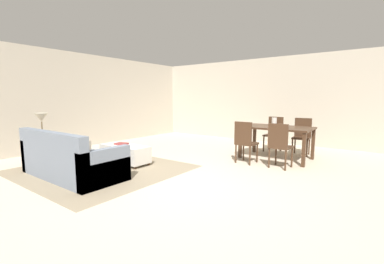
{
  "coord_description": "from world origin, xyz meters",
  "views": [
    {
      "loc": [
        2.66,
        -3.3,
        1.41
      ],
      "look_at": [
        -0.82,
        1.4,
        0.65
      ],
      "focal_mm": 24.3,
      "sensor_mm": 36.0,
      "label": 1
    }
  ],
  "objects": [
    {
      "name": "dining_table",
      "position": [
        0.67,
        2.71,
        0.67
      ],
      "size": [
        1.56,
        0.96,
        0.76
      ],
      "color": "#422B1C",
      "rests_on": "ground_plane"
    },
    {
      "name": "area_rug",
      "position": [
        -1.83,
        -0.29,
        0.0
      ],
      "size": [
        3.0,
        2.8,
        0.01
      ],
      "primitive_type": "cube",
      "color": "gray",
      "rests_on": "ground_plane"
    },
    {
      "name": "dining_chair_far_left",
      "position": [
        0.31,
        3.58,
        0.52
      ],
      "size": [
        0.42,
        0.42,
        0.92
      ],
      "color": "#422B1C",
      "rests_on": "ground_plane"
    },
    {
      "name": "wall_left",
      "position": [
        -4.5,
        0.5,
        1.35
      ],
      "size": [
        0.12,
        11.0,
        2.7
      ],
      "primitive_type": "cube",
      "color": "#BCB2A0",
      "rests_on": "ground_plane"
    },
    {
      "name": "dining_chair_near_left",
      "position": [
        0.28,
        1.85,
        0.52
      ],
      "size": [
        0.42,
        0.42,
        0.92
      ],
      "color": "#422B1C",
      "rests_on": "ground_plane"
    },
    {
      "name": "vase_centerpiece",
      "position": [
        0.62,
        2.66,
        0.87
      ],
      "size": [
        0.11,
        0.11,
        0.21
      ],
      "primitive_type": "cylinder",
      "color": "silver",
      "rests_on": "dining_table"
    },
    {
      "name": "ottoman_table",
      "position": [
        -1.82,
        0.29,
        0.23
      ],
      "size": [
        1.16,
        0.48,
        0.41
      ],
      "color": "silver",
      "rests_on": "ground_plane"
    },
    {
      "name": "side_table",
      "position": [
        -3.18,
        -0.79,
        0.46
      ],
      "size": [
        0.4,
        0.4,
        0.58
      ],
      "color": "brown",
      "rests_on": "ground_plane"
    },
    {
      "name": "ground_plane",
      "position": [
        0.0,
        0.0,
        0.0
      ],
      "size": [
        10.8,
        10.8,
        0.0
      ],
      "primitive_type": "plane",
      "color": "beige"
    },
    {
      "name": "table_lamp",
      "position": [
        -3.18,
        -0.79,
        0.99
      ],
      "size": [
        0.26,
        0.26,
        0.53
      ],
      "color": "brown",
      "rests_on": "side_table"
    },
    {
      "name": "dining_chair_near_right",
      "position": [
        1.01,
        1.88,
        0.52
      ],
      "size": [
        0.43,
        0.43,
        0.92
      ],
      "color": "#422B1C",
      "rests_on": "ground_plane"
    },
    {
      "name": "dining_chair_far_right",
      "position": [
        1.04,
        3.55,
        0.52
      ],
      "size": [
        0.43,
        0.43,
        0.92
      ],
      "color": "#422B1C",
      "rests_on": "ground_plane"
    },
    {
      "name": "book_on_ottoman",
      "position": [
        -1.95,
        0.31,
        0.42
      ],
      "size": [
        0.3,
        0.25,
        0.03
      ],
      "primitive_type": "cube",
      "rotation": [
        0.0,
        0.0,
        0.22
      ],
      "color": "maroon",
      "rests_on": "ottoman_table"
    },
    {
      "name": "wall_back",
      "position": [
        0.0,
        5.0,
        1.35
      ],
      "size": [
        9.0,
        0.12,
        2.7
      ],
      "primitive_type": "cube",
      "color": "#BCB2A0",
      "rests_on": "ground_plane"
    },
    {
      "name": "couch",
      "position": [
        -1.84,
        -0.92,
        0.29
      ],
      "size": [
        2.08,
        0.92,
        0.86
      ],
      "color": "slate",
      "rests_on": "ground_plane"
    }
  ]
}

